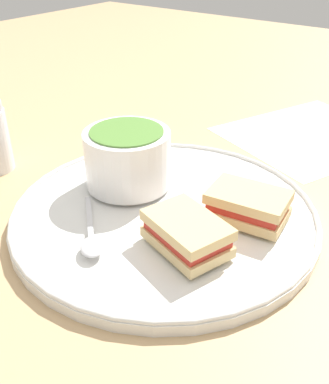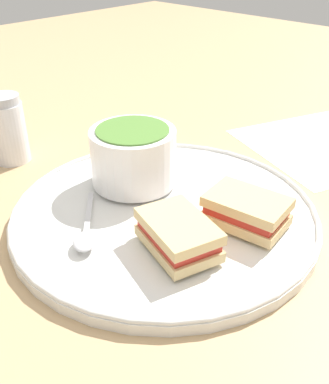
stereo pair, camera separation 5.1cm
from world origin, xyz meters
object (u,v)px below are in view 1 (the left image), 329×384
Objects in this scene: soup_bowl at (128,158)px; spoon at (92,242)px; sandwich_half_far at (248,205)px; sandwich_half_near at (187,233)px.

spoon is at bearing -66.29° from soup_bowl.
soup_bowl is 0.16m from sandwich_half_far.
sandwich_half_far is (0.16, 0.02, -0.02)m from soup_bowl.
soup_bowl is 0.13m from spoon.
sandwich_half_near reaches higher than spoon.
spoon is 0.97× the size of sandwich_half_near.
sandwich_half_near is (0.08, 0.06, 0.01)m from spoon.
sandwich_half_far is (0.10, 0.14, 0.01)m from spoon.
spoon is at bearing -126.52° from sandwich_half_far.
soup_bowl reaches higher than spoon.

